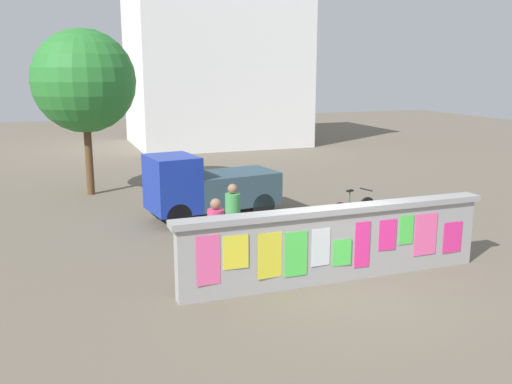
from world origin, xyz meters
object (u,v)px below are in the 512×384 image
at_px(person_bystander, 216,229).
at_px(tree_roadside, 84,81).
at_px(person_walking, 233,212).
at_px(bicycle_near, 353,210).
at_px(auto_rickshaw_truck, 207,187).
at_px(motorcycle, 317,232).

relative_size(person_bystander, tree_roadside, 0.30).
bearing_deg(tree_roadside, person_walking, -71.18).
bearing_deg(person_bystander, bicycle_near, 28.66).
relative_size(auto_rickshaw_truck, tree_roadside, 0.70).
relative_size(auto_rickshaw_truck, bicycle_near, 2.28).
bearing_deg(person_walking, auto_rickshaw_truck, 85.36).
distance_m(person_walking, tree_roadside, 8.35).
xyz_separation_m(person_walking, tree_roadside, (-2.55, 7.47, 2.72)).
bearing_deg(bicycle_near, tree_roadside, 135.83).
distance_m(auto_rickshaw_truck, motorcycle, 3.98).
bearing_deg(person_bystander, tree_roadside, 101.65).
xyz_separation_m(bicycle_near, person_bystander, (-4.59, -2.51, 0.62)).
bearing_deg(auto_rickshaw_truck, person_bystander, -102.99).
bearing_deg(motorcycle, auto_rickshaw_truck, 113.93).
bearing_deg(bicycle_near, auto_rickshaw_truck, 152.58).
distance_m(auto_rickshaw_truck, bicycle_near, 4.07).
bearing_deg(person_walking, tree_roadside, 108.82).
xyz_separation_m(motorcycle, tree_roadside, (-4.41, 7.96, 3.24)).
relative_size(motorcycle, person_walking, 1.17).
height_order(bicycle_near, person_walking, person_walking).
relative_size(bicycle_near, person_walking, 1.02).
bearing_deg(tree_roadside, person_bystander, -78.35).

